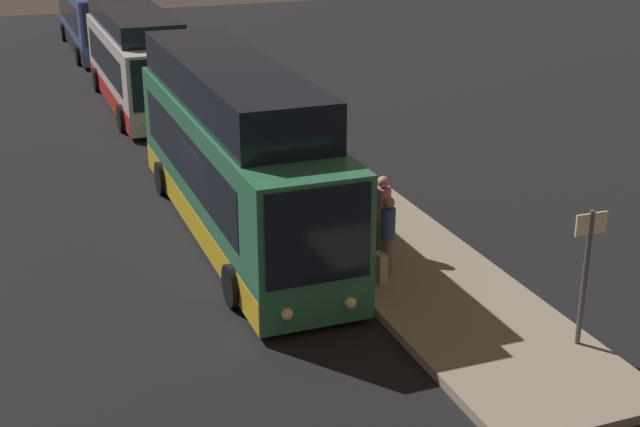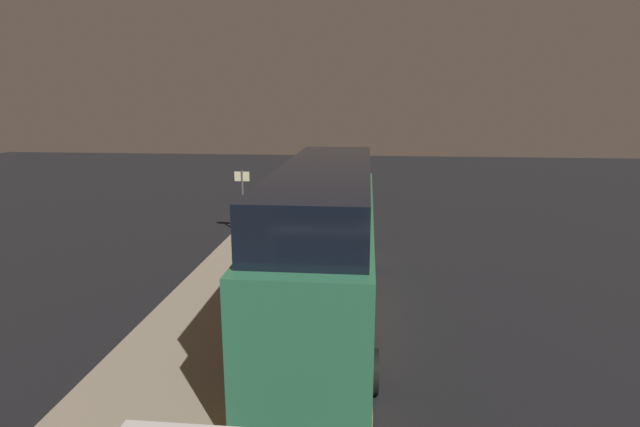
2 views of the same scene
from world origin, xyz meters
TOP-DOWN VIEW (x-y plane):
  - ground at (0.00, 0.00)m, footprint 80.00×80.00m
  - platform at (0.00, 3.32)m, footprint 20.00×3.43m
  - bus_lead at (-0.60, 0.24)m, footprint 11.64×2.71m
  - bus_second at (-14.42, 0.24)m, footprint 10.25×2.75m
  - bus_third at (-26.81, 0.24)m, footprint 10.65×2.90m
  - passenger_boarding at (2.32, 2.92)m, footprint 0.54×0.54m
  - passenger_waiting at (3.44, 2.55)m, footprint 0.45×0.45m
  - suitcase at (3.79, 2.23)m, footprint 0.37×0.19m
  - sign_post at (7.61, 4.60)m, footprint 0.10×0.65m

SIDE VIEW (x-z plane):
  - ground at x=0.00m, z-range 0.00..0.00m
  - platform at x=0.00m, z-range 0.00..0.20m
  - suitcase at x=3.79m, z-range 0.08..0.96m
  - passenger_waiting at x=3.44m, z-range 0.30..2.10m
  - passenger_boarding at x=2.32m, z-range 0.28..2.15m
  - bus_second at x=-14.42m, z-range -0.18..3.48m
  - bus_third at x=-26.81m, z-range -0.23..3.94m
  - sign_post at x=7.61m, z-range 0.51..3.21m
  - bus_lead at x=-0.60m, z-range -0.24..4.05m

